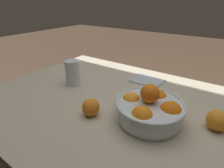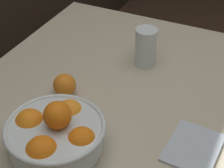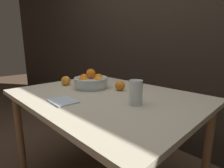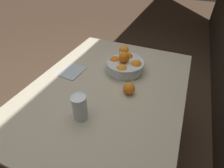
{
  "view_description": "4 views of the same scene",
  "coord_description": "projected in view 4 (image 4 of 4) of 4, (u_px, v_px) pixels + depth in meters",
  "views": [
    {
      "loc": [
        -0.4,
        0.58,
        1.15
      ],
      "look_at": [
        0.01,
        -0.01,
        0.8
      ],
      "focal_mm": 28.0,
      "sensor_mm": 36.0,
      "label": 1
    },
    {
      "loc": [
        -0.77,
        -0.38,
        1.45
      ],
      "look_at": [
        0.04,
        -0.01,
        0.78
      ],
      "focal_mm": 60.0,
      "sensor_mm": 36.0,
      "label": 2
    },
    {
      "loc": [
        0.84,
        -0.76,
        1.04
      ],
      "look_at": [
        0.05,
        0.02,
        0.79
      ],
      "focal_mm": 28.0,
      "sensor_mm": 36.0,
      "label": 3
    },
    {
      "loc": [
        0.76,
        0.36,
        1.41
      ],
      "look_at": [
        0.03,
        0.04,
        0.77
      ],
      "focal_mm": 28.0,
      "sensor_mm": 36.0,
      "label": 4
    }
  ],
  "objects": [
    {
      "name": "orange_loose_front",
      "position": [
        124.0,
        50.0,
        1.38
      ],
      "size": [
        0.08,
        0.08,
        0.08
      ],
      "primitive_type": "sphere",
      "color": "orange",
      "rests_on": "dining_table"
    },
    {
      "name": "orange_loose_near_bowl",
      "position": [
        129.0,
        89.0,
        1.02
      ],
      "size": [
        0.07,
        0.07,
        0.07
      ],
      "primitive_type": "sphere",
      "color": "orange",
      "rests_on": "dining_table"
    },
    {
      "name": "dining_table",
      "position": [
        107.0,
        96.0,
        1.13
      ],
      "size": [
        1.23,
        0.92,
        0.72
      ],
      "color": "#B7AD93",
      "rests_on": "ground_plane"
    },
    {
      "name": "ground_plane",
      "position": [
        109.0,
        150.0,
        1.53
      ],
      "size": [
        12.0,
        12.0,
        0.0
      ],
      "primitive_type": "plane",
      "color": "#4C3828"
    },
    {
      "name": "napkin",
      "position": [
        73.0,
        72.0,
        1.21
      ],
      "size": [
        0.18,
        0.14,
        0.01
      ],
      "primitive_type": "cube",
      "rotation": [
        0.0,
        0.0,
        -0.06
      ],
      "color": "silver",
      "rests_on": "dining_table"
    },
    {
      "name": "juice_glass",
      "position": [
        80.0,
        109.0,
        0.86
      ],
      "size": [
        0.07,
        0.07,
        0.14
      ],
      "color": "#F4A314",
      "rests_on": "dining_table"
    },
    {
      "name": "fruit_bowl",
      "position": [
        125.0,
        65.0,
        1.19
      ],
      "size": [
        0.26,
        0.26,
        0.15
      ],
      "color": "silver",
      "rests_on": "dining_table"
    }
  ]
}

